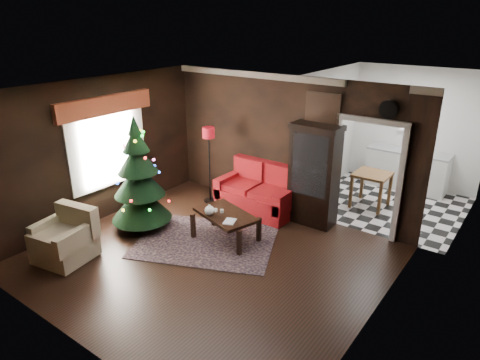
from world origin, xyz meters
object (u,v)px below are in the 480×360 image
Objects in this scene: teapot at (209,210)px; wall_clock at (389,109)px; curio_cabinet at (314,177)px; christmas_tree at (139,177)px; coffee_table at (226,226)px; armchair at (63,235)px; kitchen_table at (371,190)px; floor_lamp at (209,166)px; loveseat at (257,189)px.

wall_clock is at bearing 40.47° from teapot.
curio_cabinet is 5.94× the size of wall_clock.
christmas_tree is 1.87m from coffee_table.
kitchen_table is at bearing 47.27° from armchair.
curio_cabinet is 1.94m from coffee_table.
curio_cabinet is at bearing 40.20° from christmas_tree.
wall_clock is at bearing 35.27° from armchair.
kitchen_table reaches higher than coffee_table.
wall_clock reaches higher than christmas_tree.
curio_cabinet is 1.13× the size of floor_lamp.
wall_clock is at bearing 31.86° from christmas_tree.
armchair is (-0.13, -1.57, -0.59)m from christmas_tree.
christmas_tree reaches higher than coffee_table.
christmas_tree is 1.89× the size of coffee_table.
loveseat reaches higher than kitchen_table.
curio_cabinet is (1.15, 0.22, 0.45)m from loveseat.
armchair is at bearing -128.95° from teapot.
teapot is (1.42, 0.34, -0.43)m from christmas_tree.
armchair is at bearing -113.40° from loveseat.
floor_lamp is at bearing -170.62° from wall_clock.
loveseat is at bearing 91.39° from teapot.
wall_clock reaches higher than kitchen_table.
curio_cabinet is 1.88m from wall_clock.
christmas_tree is 2.48× the size of armchair.
christmas_tree is 1.68m from armchair.
teapot is at bearing 41.11° from armchair.
teapot reaches higher than coffee_table.
armchair is 4.34× the size of teapot.
loveseat is at bearing 8.80° from floor_lamp.
curio_cabinet reaches higher than coffee_table.
armchair is at bearing -134.79° from wall_clock.
wall_clock is (3.49, 0.58, 1.55)m from floor_lamp.
armchair is 0.76× the size of coffee_table.
armchair is (-1.51, -3.49, -0.04)m from loveseat.
kitchen_table is at bearing 62.21° from coffee_table.
curio_cabinet is 1.66× the size of coffee_table.
curio_cabinet is 1.67m from kitchen_table.
curio_cabinet is at bearing 59.32° from coffee_table.
floor_lamp is at bearing -148.12° from kitchen_table.
christmas_tree is (-0.24, -1.74, 0.22)m from floor_lamp.
wall_clock is 0.43× the size of kitchen_table.
kitchen_table is (-0.55, 1.25, -2.00)m from wall_clock.
coffee_table is (1.73, 2.14, -0.19)m from armchair.
teapot is at bearing -128.87° from coffee_table.
teapot is at bearing -88.61° from loveseat.
curio_cabinet is at bearing 58.19° from teapot.
armchair reaches higher than coffee_table.
teapot is at bearing -118.67° from kitchen_table.
curio_cabinet is at bearing -114.44° from kitchen_table.
armchair is at bearing -125.65° from curio_cabinet.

